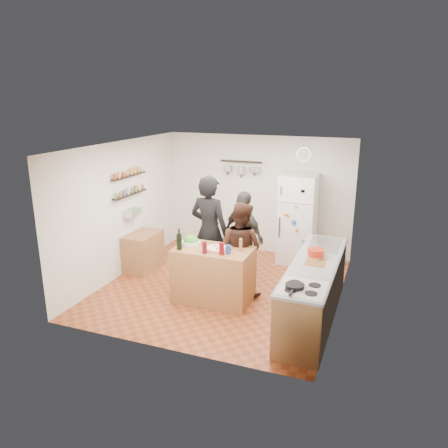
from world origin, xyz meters
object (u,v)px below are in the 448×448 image
at_px(person_left, 209,231).
at_px(fridge, 298,219).
at_px(side_table, 143,251).
at_px(red_bowl, 316,252).
at_px(prep_island, 214,275).
at_px(skillet, 295,286).
at_px(person_center, 241,249).
at_px(wine_bottle, 179,242).
at_px(salad_bowl, 191,243).
at_px(wall_clock, 304,154).
at_px(pepper_mill, 241,246).
at_px(salt_canister, 228,249).
at_px(counter_run, 314,292).
at_px(person_back, 244,236).

bearing_deg(person_left, fridge, -117.62).
bearing_deg(side_table, red_bowl, -8.40).
bearing_deg(side_table, prep_island, -23.06).
xyz_separation_m(person_left, skillet, (1.86, -1.59, -0.05)).
height_order(person_left, person_center, person_left).
bearing_deg(wine_bottle, salad_bowl, 73.50).
xyz_separation_m(person_center, wall_clock, (0.57, 2.17, 1.34)).
distance_m(prep_island, red_bowl, 1.70).
relative_size(pepper_mill, salt_canister, 1.28).
xyz_separation_m(skillet, red_bowl, (0.05, 1.27, 0.03)).
xyz_separation_m(counter_run, side_table, (-3.44, 0.80, -0.09)).
bearing_deg(salt_canister, counter_run, 3.66).
relative_size(wine_bottle, fridge, 0.14).
bearing_deg(person_back, wine_bottle, 91.99).
bearing_deg(fridge, counter_run, -71.94).
bearing_deg(person_center, salt_canister, 103.48).
relative_size(fridge, side_table, 2.25).
bearing_deg(red_bowl, salad_bowl, -173.98).
bearing_deg(pepper_mill, skillet, -43.96).
height_order(skillet, side_table, skillet).
relative_size(prep_island, person_back, 0.76).
xyz_separation_m(prep_island, wine_bottle, (-0.50, -0.22, 0.58)).
bearing_deg(counter_run, person_left, 162.52).
xyz_separation_m(wine_bottle, person_center, (0.82, 0.65, -0.23)).
relative_size(wine_bottle, pepper_mill, 1.49).
relative_size(wine_bottle, person_left, 0.13).
distance_m(wine_bottle, red_bowl, 2.15).
bearing_deg(fridge, red_bowl, -70.74).
bearing_deg(pepper_mill, salad_bowl, 180.00).
relative_size(prep_island, person_center, 0.77).
bearing_deg(side_table, wine_bottle, -37.25).
bearing_deg(person_left, person_back, -125.98).
relative_size(person_left, red_bowl, 7.95).
bearing_deg(skillet, salad_bowl, 151.73).
distance_m(pepper_mill, counter_run, 1.32).
relative_size(skillet, fridge, 0.14).
bearing_deg(wall_clock, person_center, -104.82).
height_order(person_center, red_bowl, person_center).
height_order(salad_bowl, red_bowl, red_bowl).
distance_m(prep_island, skillet, 1.91).
bearing_deg(person_back, fridge, -92.80).
height_order(wine_bottle, side_table, wine_bottle).
distance_m(red_bowl, fridge, 2.12).
xyz_separation_m(pepper_mill, person_back, (-0.29, 1.02, -0.17)).
relative_size(red_bowl, side_table, 0.31).
relative_size(pepper_mill, fridge, 0.10).
xyz_separation_m(wine_bottle, skillet, (2.05, -0.79, -0.09)).
distance_m(wall_clock, side_table, 3.71).
distance_m(wine_bottle, fridge, 2.85).
distance_m(wine_bottle, counter_run, 2.23).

